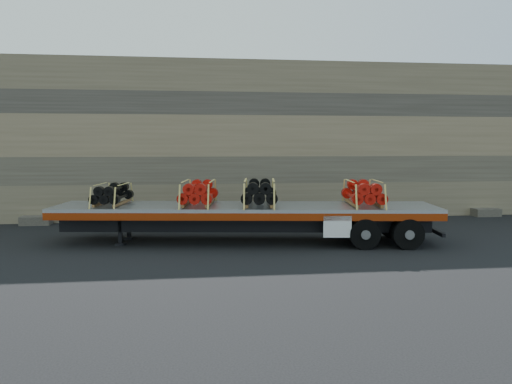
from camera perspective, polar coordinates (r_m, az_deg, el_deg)
ground at (r=17.16m, az=-2.03°, el=-5.69°), size 120.00×120.00×0.00m
rock_wall at (r=23.33m, az=-3.52°, el=5.87°), size 44.00×3.00×7.00m
trailer at (r=16.96m, az=-1.23°, el=-3.64°), size 12.97×4.21×1.28m
bundle_front at (r=17.58m, az=-16.11°, el=-0.31°), size 1.22×2.04×0.68m
bundle_midfront at (r=16.95m, az=-6.56°, el=-0.16°), size 1.41×2.35×0.79m
bundle_midrear at (r=16.81m, az=0.39°, el=-0.12°), size 1.47×2.45×0.82m
bundle_rear at (r=17.15m, az=12.15°, el=-0.17°), size 1.42×2.37×0.79m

